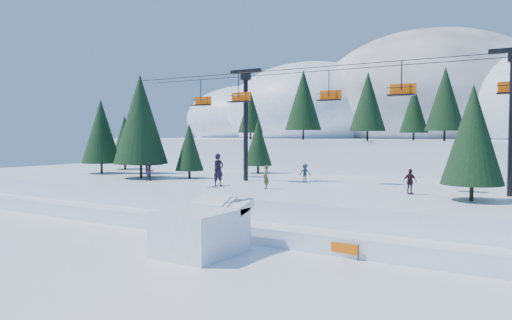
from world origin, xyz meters
The scene contains 10 objects.
ground centered at (0.00, 0.00, 0.00)m, with size 160.00×160.00×0.00m, color white.
mid_shelf centered at (0.00, 18.00, 1.25)m, with size 70.00×22.00×2.50m, color white.
berm centered at (0.00, 8.00, 0.55)m, with size 70.00×6.00×1.10m, color white.
mountain_ridge centered at (-5.08, 73.34, 9.64)m, with size 119.00×60.59×26.46m.
jump_kicker centered at (-1.25, 1.56, 1.40)m, with size 3.78×5.15×5.69m.
chairlift centered at (2.03, 18.05, 9.32)m, with size 46.00×3.21×10.28m.
conifer_stand centered at (-0.57, 18.17, 6.98)m, with size 63.89×17.06×10.20m.
distant_skiers centered at (-1.60, 16.60, 3.36)m, with size 30.72×8.37×1.88m.
banner_near centered at (5.48, 4.98, 0.54)m, with size 2.84×0.42×0.90m.
banner_far centered at (12.05, 5.96, 0.54)m, with size 2.77×0.78×0.90m.
Camera 1 is at (16.25, -20.68, 6.85)m, focal length 35.00 mm.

